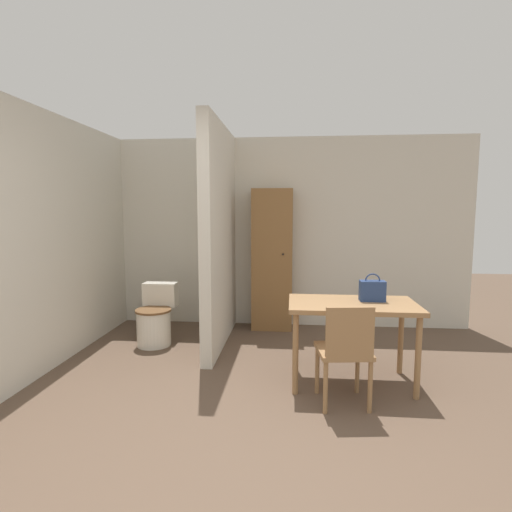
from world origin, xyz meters
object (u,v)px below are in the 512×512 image
at_px(toilet, 155,319).
at_px(handbag, 372,290).
at_px(wooden_chair, 345,350).
at_px(wooden_cabinet, 272,260).
at_px(dining_table, 352,313).

distance_m(toilet, handbag, 2.50).
bearing_deg(handbag, wooden_chair, -119.46).
xyz_separation_m(toilet, handbag, (2.30, -0.81, 0.54)).
distance_m(toilet, wooden_cabinet, 1.64).
xyz_separation_m(toilet, wooden_cabinet, (1.32, 0.74, 0.62)).
bearing_deg(dining_table, wooden_cabinet, 116.13).
relative_size(wooden_chair, wooden_cabinet, 0.46).
distance_m(dining_table, handbag, 0.27).
relative_size(toilet, wooden_cabinet, 0.37).
bearing_deg(wooden_chair, wooden_cabinet, 101.17).
relative_size(toilet, handbag, 2.73).
xyz_separation_m(dining_table, wooden_chair, (-0.11, -0.45, -0.18)).
bearing_deg(toilet, handbag, -19.32).
height_order(dining_table, toilet, dining_table).
bearing_deg(wooden_cabinet, handbag, -57.66).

